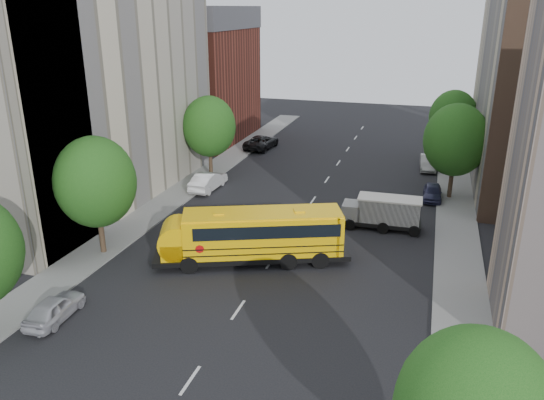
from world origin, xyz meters
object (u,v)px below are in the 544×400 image
at_px(street_tree_4, 456,140).
at_px(parked_car_1, 208,181).
at_px(street_tree_2, 209,126).
at_px(school_bus, 250,234).
at_px(parked_car_5, 428,163).
at_px(street_tree_1, 95,182).
at_px(parked_car_2, 261,142).
at_px(safari_truck, 383,212).
at_px(street_tree_5, 453,117).
at_px(parked_car_0, 55,308).
at_px(parked_car_4, 432,192).

distance_m(street_tree_4, parked_car_1, 21.40).
distance_m(street_tree_2, school_bus, 19.24).
height_order(street_tree_2, parked_car_5, street_tree_2).
relative_size(street_tree_1, parked_car_2, 1.42).
height_order(school_bus, parked_car_2, school_bus).
bearing_deg(safari_truck, parked_car_1, 163.01).
relative_size(street_tree_5, parked_car_0, 1.94).
relative_size(parked_car_2, parked_car_4, 1.47).
xyz_separation_m(parked_car_1, parked_car_4, (19.20, 3.11, -0.15)).
distance_m(safari_truck, parked_car_0, 22.92).
height_order(street_tree_1, school_bus, street_tree_1).
bearing_deg(parked_car_4, street_tree_5, 82.71).
bearing_deg(safari_truck, street_tree_4, 58.54).
distance_m(safari_truck, parked_car_1, 16.41).
height_order(street_tree_4, parked_car_1, street_tree_4).
bearing_deg(parked_car_0, parked_car_4, -129.67).
xyz_separation_m(parked_car_0, parked_car_5, (17.79, 33.94, 0.05)).
relative_size(street_tree_1, parked_car_4, 2.08).
bearing_deg(street_tree_4, street_tree_2, 180.00).
xyz_separation_m(street_tree_2, school_bus, (9.72, -16.35, -2.89)).
relative_size(street_tree_4, parked_car_1, 1.68).
distance_m(safari_truck, parked_car_5, 16.86).
bearing_deg(school_bus, parked_car_1, 101.92).
bearing_deg(parked_car_1, street_tree_2, -67.99).
height_order(street_tree_1, parked_car_1, street_tree_1).
bearing_deg(street_tree_1, parked_car_1, 84.33).
bearing_deg(parked_car_4, parked_car_0, -127.56).
height_order(street_tree_5, school_bus, street_tree_5).
bearing_deg(safari_truck, school_bus, -134.29).
distance_m(school_bus, parked_car_2, 29.02).
relative_size(street_tree_5, parked_car_2, 1.35).
bearing_deg(street_tree_2, parked_car_1, -70.21).
bearing_deg(parked_car_5, parked_car_2, 167.24).
bearing_deg(parked_car_5, parked_car_1, -149.96).
xyz_separation_m(street_tree_1, street_tree_2, (0.00, 18.00, -0.12)).
bearing_deg(street_tree_5, street_tree_4, -90.00).
bearing_deg(parked_car_4, safari_truck, -115.37).
bearing_deg(street_tree_1, school_bus, 9.63).
height_order(street_tree_5, parked_car_1, street_tree_5).
bearing_deg(parked_car_4, parked_car_2, 146.53).
bearing_deg(parked_car_1, parked_car_4, -168.57).
bearing_deg(parked_car_0, street_tree_4, -130.85).
height_order(street_tree_2, school_bus, street_tree_2).
relative_size(street_tree_5, parked_car_1, 1.55).
bearing_deg(safari_truck, parked_car_4, 64.27).
xyz_separation_m(school_bus, safari_truck, (7.48, 8.05, -0.66)).
height_order(street_tree_1, safari_truck, street_tree_1).
bearing_deg(street_tree_5, street_tree_1, -126.25).
bearing_deg(parked_car_2, parked_car_4, 153.06).
bearing_deg(street_tree_2, parked_car_2, 83.02).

